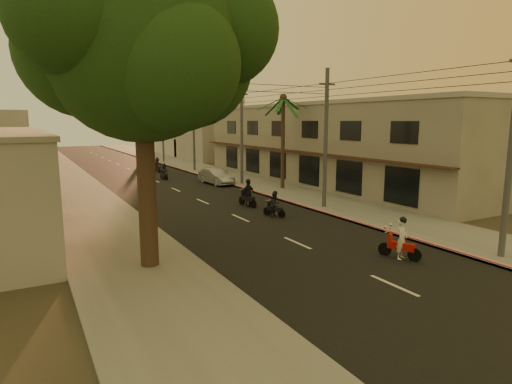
% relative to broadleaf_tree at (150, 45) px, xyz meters
% --- Properties ---
extents(ground, '(160.00, 160.00, 0.00)m').
position_rel_broadleaf_tree_xyz_m(ground, '(6.61, -2.14, -8.48)').
color(ground, '#383023').
rests_on(ground, ground).
extents(road, '(10.00, 140.00, 0.02)m').
position_rel_broadleaf_tree_xyz_m(road, '(6.61, 17.86, -8.47)').
color(road, black).
rests_on(road, ground).
extents(sidewalk_right, '(5.00, 140.00, 0.12)m').
position_rel_broadleaf_tree_xyz_m(sidewalk_right, '(14.11, 17.86, -8.42)').
color(sidewalk_right, slate).
rests_on(sidewalk_right, ground).
extents(sidewalk_left, '(5.00, 140.00, 0.12)m').
position_rel_broadleaf_tree_xyz_m(sidewalk_left, '(-0.89, 17.86, -8.42)').
color(sidewalk_left, slate).
rests_on(sidewalk_left, ground).
extents(curb_stripe, '(0.20, 60.00, 0.20)m').
position_rel_broadleaf_tree_xyz_m(curb_stripe, '(11.71, 12.86, -8.38)').
color(curb_stripe, red).
rests_on(curb_stripe, ground).
extents(shophouse_row, '(8.80, 34.20, 7.30)m').
position_rel_broadleaf_tree_xyz_m(shophouse_row, '(20.57, 15.86, -4.83)').
color(shophouse_row, gray).
rests_on(shophouse_row, ground).
extents(distant_tower, '(12.10, 12.10, 28.00)m').
position_rel_broadleaf_tree_xyz_m(distant_tower, '(22.61, 53.86, 5.52)').
color(distant_tower, '#B7B5B2').
rests_on(distant_tower, ground).
extents(broadleaf_tree, '(9.60, 8.70, 12.10)m').
position_rel_broadleaf_tree_xyz_m(broadleaf_tree, '(0.00, 0.00, 0.00)').
color(broadleaf_tree, black).
rests_on(broadleaf_tree, ground).
extents(palm_tree, '(5.00, 5.00, 8.20)m').
position_rel_broadleaf_tree_xyz_m(palm_tree, '(14.61, 13.86, -1.33)').
color(palm_tree, black).
rests_on(palm_tree, ground).
extents(utility_poles, '(1.20, 48.26, 9.00)m').
position_rel_broadleaf_tree_xyz_m(utility_poles, '(12.81, 17.86, -1.94)').
color(utility_poles, '#38383A').
rests_on(utility_poles, ground).
extents(filler_right, '(8.00, 14.00, 6.00)m').
position_rel_broadleaf_tree_xyz_m(filler_right, '(20.61, 42.86, -5.48)').
color(filler_right, gray).
rests_on(filler_right, ground).
extents(scooter_red, '(1.01, 1.75, 1.82)m').
position_rel_broadleaf_tree_xyz_m(scooter_red, '(9.11, -4.13, -7.66)').
color(scooter_red, black).
rests_on(scooter_red, ground).
extents(scooter_mid_a, '(1.12, 1.55, 1.60)m').
position_rel_broadleaf_tree_xyz_m(scooter_mid_a, '(8.60, 5.17, -7.74)').
color(scooter_mid_a, black).
rests_on(scooter_mid_a, ground).
extents(scooter_mid_b, '(1.17, 1.93, 1.91)m').
position_rel_broadleaf_tree_xyz_m(scooter_mid_b, '(8.61, 8.68, -7.62)').
color(scooter_mid_b, black).
rests_on(scooter_mid_b, ground).
extents(scooter_far_a, '(0.85, 1.66, 1.63)m').
position_rel_broadleaf_tree_xyz_m(scooter_far_a, '(7.62, 24.46, -7.74)').
color(scooter_far_a, black).
rests_on(scooter_far_a, ground).
extents(scooter_far_b, '(1.21, 1.73, 1.71)m').
position_rel_broadleaf_tree_xyz_m(scooter_far_b, '(8.72, 30.65, -7.69)').
color(scooter_far_b, black).
rests_on(scooter_far_b, ground).
extents(parked_car, '(2.28, 4.65, 1.45)m').
position_rel_broadleaf_tree_xyz_m(parked_car, '(10.84, 19.14, -7.75)').
color(parked_car, '#93959B').
rests_on(parked_car, ground).
extents(scooter_far_c, '(0.91, 1.80, 1.77)m').
position_rel_broadleaf_tree_xyz_m(scooter_far_c, '(8.24, 36.69, -7.68)').
color(scooter_far_c, black).
rests_on(scooter_far_c, ground).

